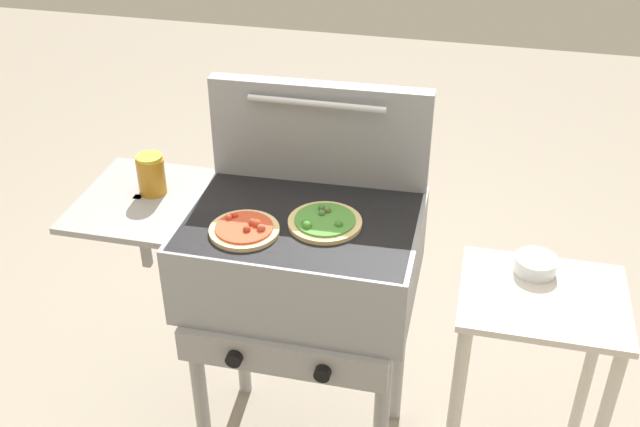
# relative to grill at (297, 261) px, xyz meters

# --- Properties ---
(grill) EXTENTS (0.96, 0.53, 0.90)m
(grill) POSITION_rel_grill_xyz_m (0.00, 0.00, 0.00)
(grill) COLOR gray
(grill) RESTS_ON ground_plane
(grill_lid_open) EXTENTS (0.63, 0.09, 0.30)m
(grill_lid_open) POSITION_rel_grill_xyz_m (0.01, 0.22, 0.30)
(grill_lid_open) COLOR gray
(grill_lid_open) RESTS_ON grill
(pizza_pepperoni) EXTENTS (0.19, 0.19, 0.03)m
(pizza_pepperoni) POSITION_rel_grill_xyz_m (-0.12, -0.10, 0.15)
(pizza_pepperoni) COLOR beige
(pizza_pepperoni) RESTS_ON grill
(pizza_veggie) EXTENTS (0.20, 0.20, 0.03)m
(pizza_veggie) POSITION_rel_grill_xyz_m (0.08, -0.02, 0.15)
(pizza_veggie) COLOR #E0C17F
(pizza_veggie) RESTS_ON grill
(sauce_jar) EXTENTS (0.08, 0.08, 0.12)m
(sauce_jar) POSITION_rel_grill_xyz_m (-0.43, 0.04, 0.20)
(sauce_jar) COLOR #B77A1E
(sauce_jar) RESTS_ON grill
(prep_table) EXTENTS (0.44, 0.36, 0.75)m
(prep_table) POSITION_rel_grill_xyz_m (0.67, 0.00, -0.22)
(prep_table) COLOR beige
(prep_table) RESTS_ON ground_plane
(topping_bowl_near) EXTENTS (0.12, 0.12, 0.04)m
(topping_bowl_near) POSITION_rel_grill_xyz_m (0.65, 0.11, 0.02)
(topping_bowl_near) COLOR silver
(topping_bowl_near) RESTS_ON prep_table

